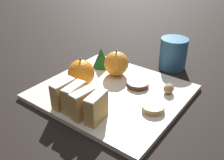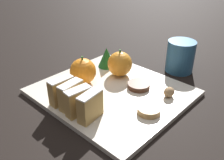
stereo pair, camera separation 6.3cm
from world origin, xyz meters
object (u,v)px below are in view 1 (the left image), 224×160
object	(u,v)px
orange_near	(81,73)
orange_far	(116,64)
chocolate_cookie	(138,84)
walnut	(169,89)
coffee_mug	(173,53)

from	to	relation	value
orange_near	orange_far	bearing A→B (deg)	-21.39
orange_far	chocolate_cookie	size ratio (longest dim) A/B	1.32
orange_near	orange_far	distance (m)	0.11
walnut	chocolate_cookie	xyz separation A→B (m)	(-0.02, 0.08, -0.01)
orange_far	coffee_mug	distance (m)	0.19
chocolate_cookie	orange_far	bearing A→B (deg)	77.14
orange_near	walnut	distance (m)	0.23
chocolate_cookie	coffee_mug	world-z (taller)	coffee_mug
orange_near	coffee_mug	bearing A→B (deg)	-27.46
orange_far	walnut	xyz separation A→B (m)	(-0.00, -0.16, -0.02)
walnut	coffee_mug	distance (m)	0.18
walnut	coffee_mug	xyz separation A→B (m)	(0.17, 0.07, 0.02)
orange_far	orange_near	bearing A→B (deg)	158.61
chocolate_cookie	orange_near	bearing A→B (deg)	123.76
orange_near	walnut	bearing A→B (deg)	-63.82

